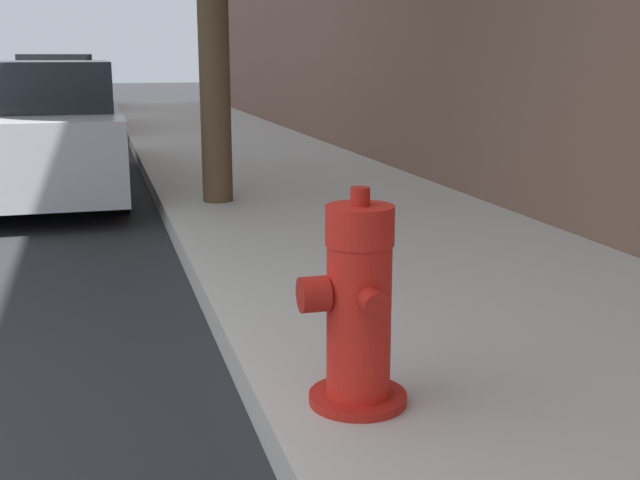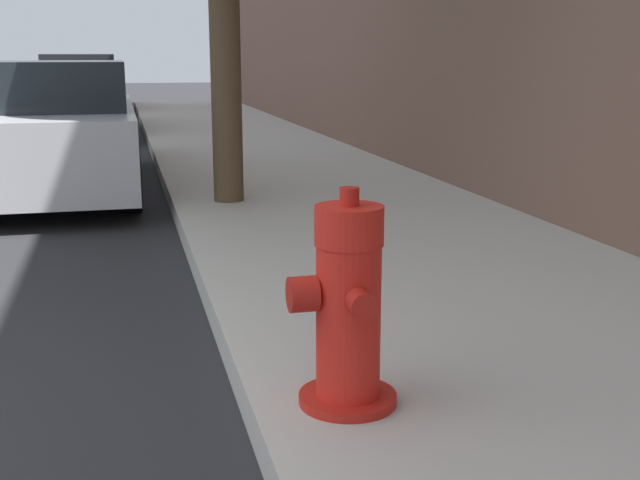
{
  "view_description": "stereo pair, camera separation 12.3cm",
  "coord_description": "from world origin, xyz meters",
  "px_view_note": "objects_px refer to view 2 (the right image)",
  "views": [
    {
      "loc": [
        1.67,
        -2.48,
        1.41
      ],
      "look_at": [
        2.74,
        1.32,
        0.49
      ],
      "focal_mm": 45.0,
      "sensor_mm": 36.0,
      "label": 1
    },
    {
      "loc": [
        1.79,
        -2.51,
        1.41
      ],
      "look_at": [
        2.74,
        1.32,
        0.49
      ],
      "focal_mm": 45.0,
      "sensor_mm": 36.0,
      "label": 2
    }
  ],
  "objects_px": {
    "fire_hydrant": "(347,309)",
    "parked_car_far": "(81,85)",
    "parked_car_near": "(45,128)",
    "parked_car_mid": "(71,101)"
  },
  "relations": [
    {
      "from": "fire_hydrant",
      "to": "parked_car_near",
      "type": "xyz_separation_m",
      "value": [
        -1.51,
        6.18,
        0.15
      ]
    },
    {
      "from": "parked_car_near",
      "to": "parked_car_mid",
      "type": "relative_size",
      "value": 1.16
    },
    {
      "from": "fire_hydrant",
      "to": "parked_car_mid",
      "type": "distance_m",
      "value": 12.24
    },
    {
      "from": "fire_hydrant",
      "to": "parked_car_far",
      "type": "height_order",
      "value": "parked_car_far"
    },
    {
      "from": "fire_hydrant",
      "to": "parked_car_near",
      "type": "relative_size",
      "value": 0.18
    },
    {
      "from": "parked_car_near",
      "to": "parked_car_mid",
      "type": "distance_m",
      "value": 5.95
    },
    {
      "from": "parked_car_mid",
      "to": "parked_car_near",
      "type": "bearing_deg",
      "value": -89.49
    },
    {
      "from": "parked_car_mid",
      "to": "parked_car_far",
      "type": "distance_m",
      "value": 5.91
    },
    {
      "from": "fire_hydrant",
      "to": "parked_car_far",
      "type": "bearing_deg",
      "value": 95.15
    },
    {
      "from": "fire_hydrant",
      "to": "parked_car_near",
      "type": "distance_m",
      "value": 6.36
    }
  ]
}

